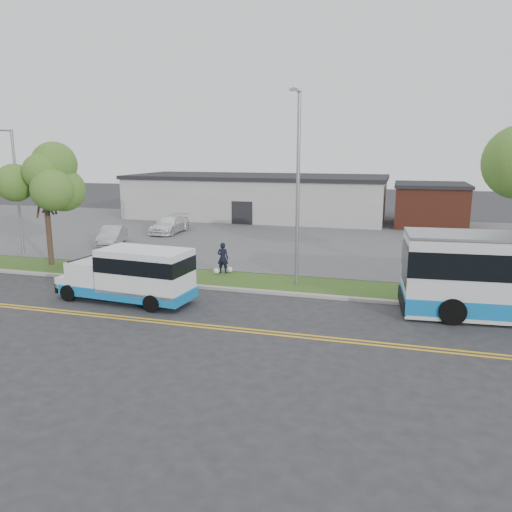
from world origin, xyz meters
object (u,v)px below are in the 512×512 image
(tree_west, at_px, (44,180))
(shuttle_bus, at_px, (133,273))
(streetlight_near, at_px, (298,183))
(parked_car_b, at_px, (170,224))
(parked_car_a, at_px, (112,236))
(streetlight_far, at_px, (16,187))
(pedestrian, at_px, (223,258))

(tree_west, distance_m, shuttle_bus, 10.53)
(streetlight_near, xyz_separation_m, shuttle_bus, (-6.58, -4.58, -3.90))
(streetlight_near, bearing_deg, parked_car_b, 135.45)
(parked_car_a, bearing_deg, streetlight_far, -152.79)
(tree_west, distance_m, streetlight_near, 15.01)
(streetlight_far, bearing_deg, shuttle_bus, -30.34)
(tree_west, bearing_deg, shuttle_bus, -30.97)
(streetlight_far, bearing_deg, tree_west, -28.98)
(tree_west, distance_m, parked_car_a, 7.84)
(tree_west, distance_m, pedestrian, 11.42)
(pedestrian, distance_m, parked_car_b, 14.74)
(streetlight_near, relative_size, parked_car_b, 1.98)
(pedestrian, bearing_deg, parked_car_a, -31.77)
(parked_car_a, relative_size, parked_car_b, 0.85)
(tree_west, height_order, parked_car_b, tree_west)
(tree_west, xyz_separation_m, parked_car_a, (0.12, 6.52, -4.35))
(parked_car_a, bearing_deg, streetlight_near, -44.19)
(streetlight_far, xyz_separation_m, parked_car_a, (4.12, 4.30, -3.71))
(streetlight_near, relative_size, streetlight_far, 1.19)
(streetlight_far, distance_m, parked_car_a, 7.01)
(tree_west, height_order, shuttle_bus, tree_west)
(streetlight_far, height_order, shuttle_bus, streetlight_far)
(tree_west, xyz_separation_m, streetlight_far, (-4.00, 2.22, -0.65))
(tree_west, distance_m, parked_car_b, 13.41)
(shuttle_bus, relative_size, parked_car_b, 1.39)
(tree_west, xyz_separation_m, streetlight_near, (15.00, -0.47, 0.11))
(streetlight_far, height_order, parked_car_a, streetlight_far)
(tree_west, height_order, parked_car_a, tree_west)
(tree_west, bearing_deg, pedestrian, 4.31)
(streetlight_far, distance_m, pedestrian, 15.09)
(parked_car_b, bearing_deg, streetlight_far, -119.10)
(shuttle_bus, bearing_deg, streetlight_near, 39.81)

